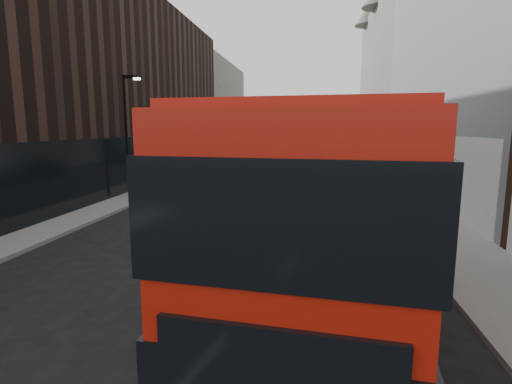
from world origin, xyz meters
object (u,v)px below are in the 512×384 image
at_px(grey_bus, 316,146).
at_px(car_c, 307,174).
at_px(car_a, 279,195).
at_px(street_lamp, 128,128).
at_px(red_bus, 327,209).
at_px(car_b, 297,183).

height_order(grey_bus, car_c, grey_bus).
bearing_deg(grey_bus, car_a, -93.38).
height_order(car_a, car_c, car_c).
relative_size(street_lamp, red_bus, 0.62).
height_order(street_lamp, grey_bus, street_lamp).
xyz_separation_m(red_bus, grey_bus, (-0.03, 40.41, -0.55)).
xyz_separation_m(grey_bus, car_b, (-1.26, -23.73, -1.19)).
bearing_deg(car_b, car_c, 78.94).
bearing_deg(car_c, red_bus, -85.61).
relative_size(car_a, car_c, 0.80).
relative_size(street_lamp, car_a, 1.61).
bearing_deg(grey_bus, red_bus, -89.26).
bearing_deg(car_c, car_a, -95.38).
distance_m(grey_bus, car_c, 19.13).
relative_size(grey_bus, car_c, 2.05).
relative_size(red_bus, grey_bus, 1.00).
bearing_deg(car_a, car_c, 90.36).
bearing_deg(car_c, grey_bus, 89.95).
distance_m(street_lamp, grey_bus, 28.91).
relative_size(car_b, car_c, 0.82).
distance_m(car_a, car_b, 4.86).
height_order(red_bus, grey_bus, red_bus).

